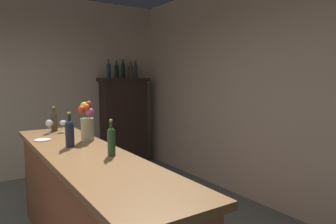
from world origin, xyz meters
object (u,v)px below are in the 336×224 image
Objects in this scene: wine_glass_mid at (63,123)px; cheese_plate at (43,140)px; bar_counter at (87,209)px; wine_bottle_merlot at (111,140)px; flower_arrangement at (87,121)px; display_cabinet at (124,120)px; display_bottle_midleft at (117,70)px; wine_bottle_chardonnay at (54,121)px; wine_bottle_rose at (70,132)px; display_bottle_center at (123,70)px; display_bottle_right at (136,70)px; wine_glass_front at (49,123)px; display_bottle_midright at (131,70)px; display_bottle_left at (109,70)px.

cheese_plate is at bearing -127.54° from wine_glass_mid.
bar_counter is at bearing -74.82° from cheese_plate.
wine_bottle_merlot is (0.15, -0.22, 0.63)m from bar_counter.
wine_bottle_merlot is 0.70m from flower_arrangement.
cheese_plate is (-1.81, -1.94, 0.16)m from display_cabinet.
display_bottle_midleft is (1.34, 2.88, 0.64)m from wine_bottle_merlot.
wine_bottle_chardonnay is 0.92× the size of wine_bottle_rose.
wine_bottle_rose is 0.85m from wine_glass_mid.
display_cabinet is at bearing 0.00° from display_bottle_center.
display_cabinet is 2.14m from wine_bottle_chardonnay.
wine_glass_mid is at bearing -138.72° from display_bottle_right.
wine_glass_front is at bearing -141.06° from display_bottle_right.
display_cabinet is at bearing 62.94° from wine_bottle_merlot.
wine_bottle_chardonnay is 0.58m from cheese_plate.
wine_glass_front is 0.50× the size of display_bottle_midleft.
wine_bottle_merlot is 0.85× the size of display_bottle_right.
wine_bottle_chardonnay is 2.22m from display_bottle_center.
wine_glass_mid is at bearing 1.16° from wine_glass_front.
display_bottle_midright is (1.76, 2.65, 1.27)m from bar_counter.
wine_glass_front is 0.51× the size of display_bottle_midright.
display_bottle_midleft reaches higher than wine_glass_mid.
display_cabinet is at bearing 55.05° from wine_bottle_rose.
display_bottle_midleft is (1.30, 2.19, 0.57)m from flower_arrangement.
display_bottle_center is (-0.01, 0.00, 0.93)m from display_cabinet.
display_bottle_center is 0.26m from display_bottle_right.
bar_counter is at bearing -91.96° from wine_bottle_chardonnay.
bar_counter is at bearing -119.23° from display_bottle_midleft.
display_bottle_midright is at bearing 0.00° from display_bottle_midleft.
bar_counter is 9.74× the size of wine_bottle_merlot.
wine_bottle_chardonnay is at bearing 94.11° from wine_bottle_merlot.
flower_arrangement reaches higher than cheese_plate.
display_cabinet is at bearing 47.02° from cheese_plate.
wine_bottle_merlot is 3.36m from display_bottle_midright.
wine_bottle_merlot is 3.42m from display_bottle_right.
flower_arrangement is 2.76m from display_bottle_midright.
wine_bottle_rose is at bearing 98.34° from bar_counter.
display_bottle_left is at bearing 180.00° from display_bottle_midleft.
display_bottle_left is at bearing 62.27° from flower_arrangement.
display_bottle_midleft reaches higher than wine_glass_front.
display_bottle_left is (1.37, 2.37, 0.63)m from wine_bottle_rose.
wine_glass_front is at bearing 109.17° from flower_arrangement.
display_bottle_center is (1.65, 2.37, 0.64)m from wine_bottle_rose.
display_bottle_center is at bearing 180.00° from display_bottle_midright.
wine_bottle_rose is 1.04× the size of display_bottle_midright.
wine_glass_mid is at bearing 79.36° from wine_bottle_rose.
cheese_plate is at bearing 105.18° from bar_counter.
cheese_plate is 0.51× the size of display_bottle_midleft.
wine_glass_front is 2.36m from display_bottle_center.
flower_arrangement is at bearing -123.28° from display_cabinet.
wine_bottle_rose is at bearing -100.64° from wine_glass_mid.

